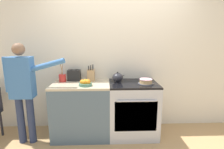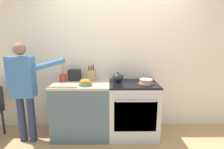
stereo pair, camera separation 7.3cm
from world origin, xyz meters
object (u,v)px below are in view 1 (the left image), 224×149
(knife_block, at_px, (91,75))
(toaster, at_px, (74,75))
(stove_range, at_px, (133,109))
(fruit_bowl, at_px, (85,83))
(layer_cake, at_px, (146,82))
(tea_kettle, at_px, (118,78))
(utensil_crock, at_px, (62,78))
(person_baker, at_px, (23,86))

(knife_block, xyz_separation_m, toaster, (-0.30, 0.02, -0.00))
(stove_range, relative_size, fruit_bowl, 4.54)
(knife_block, bearing_deg, stove_range, -14.10)
(fruit_bowl, bearing_deg, knife_block, 80.06)
(layer_cake, height_order, tea_kettle, tea_kettle)
(stove_range, relative_size, layer_cake, 3.66)
(layer_cake, xyz_separation_m, toaster, (-1.20, 0.27, 0.06))
(utensil_crock, height_order, fruit_bowl, utensil_crock)
(layer_cake, relative_size, knife_block, 0.88)
(knife_block, height_order, toaster, knife_block)
(tea_kettle, height_order, person_baker, person_baker)
(stove_range, bearing_deg, tea_kettle, 165.05)
(tea_kettle, xyz_separation_m, person_baker, (-1.45, -0.26, -0.05))
(tea_kettle, relative_size, knife_block, 0.77)
(knife_block, distance_m, fruit_bowl, 0.35)
(stove_range, xyz_separation_m, layer_cake, (0.19, -0.07, 0.49))
(stove_range, relative_size, person_baker, 0.58)
(stove_range, xyz_separation_m, knife_block, (-0.71, 0.18, 0.56))
(knife_block, bearing_deg, layer_cake, -15.28)
(tea_kettle, distance_m, toaster, 0.76)
(utensil_crock, height_order, toaster, utensil_crock)
(knife_block, distance_m, utensil_crock, 0.48)
(toaster, bearing_deg, person_baker, -150.65)
(stove_range, xyz_separation_m, utensil_crock, (-1.19, 0.12, 0.53))
(knife_block, height_order, utensil_crock, utensil_crock)
(toaster, bearing_deg, stove_range, -11.43)
(utensil_crock, distance_m, person_baker, 0.61)
(knife_block, xyz_separation_m, person_baker, (-1.00, -0.37, -0.08))
(layer_cake, bearing_deg, tea_kettle, 163.05)
(fruit_bowl, distance_m, toaster, 0.43)
(stove_range, relative_size, utensil_crock, 2.80)
(layer_cake, height_order, knife_block, knife_block)
(layer_cake, relative_size, utensil_crock, 0.77)
(person_baker, bearing_deg, knife_block, 34.40)
(layer_cake, bearing_deg, person_baker, -176.28)
(stove_range, distance_m, tea_kettle, 0.59)
(stove_range, bearing_deg, knife_block, 165.90)
(utensil_crock, bearing_deg, person_baker, -148.88)
(layer_cake, relative_size, fruit_bowl, 1.24)
(tea_kettle, bearing_deg, fruit_bowl, -156.22)
(utensil_crock, relative_size, person_baker, 0.21)
(tea_kettle, relative_size, person_baker, 0.14)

